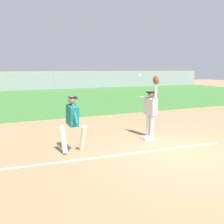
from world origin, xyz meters
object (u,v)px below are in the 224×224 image
at_px(baseball, 140,75).
at_px(parked_car_silver, 11,83).
at_px(first_base, 147,138).
at_px(runner, 73,120).
at_px(parked_car_tan, 123,81).
at_px(fielder, 151,108).
at_px(parked_car_red, 52,82).
at_px(parked_car_white, 90,81).

bearing_deg(baseball, parked_car_silver, 99.50).
xyz_separation_m(first_base, parked_car_silver, (-4.48, 24.95, 0.63)).
height_order(runner, parked_car_tan, runner).
bearing_deg(runner, parked_car_silver, 87.44).
bearing_deg(fielder, baseball, -5.25).
xyz_separation_m(runner, parked_car_red, (3.38, 25.55, -0.32)).
height_order(first_base, runner, runner).
xyz_separation_m(first_base, parked_car_white, (5.89, 25.47, 0.63)).
xyz_separation_m(first_base, parked_car_red, (0.59, 25.26, 0.63)).
relative_size(fielder, parked_car_red, 0.50).
relative_size(first_base, parked_car_red, 0.08).
relative_size(fielder, baseball, 30.81).
xyz_separation_m(parked_car_white, parked_car_tan, (4.91, -0.68, 0.00)).
distance_m(first_base, parked_car_tan, 27.05).
bearing_deg(parked_car_white, fielder, -109.26).
bearing_deg(parked_car_red, first_base, -86.94).
height_order(fielder, parked_car_silver, fielder).
bearing_deg(runner, parked_car_tan, 55.15).
xyz_separation_m(fielder, runner, (-3.03, -0.48, -0.12)).
xyz_separation_m(baseball, parked_car_red, (0.91, 25.18, -1.64)).
relative_size(parked_car_white, parked_car_tan, 1.02).
bearing_deg(runner, parked_car_white, 64.98).
bearing_deg(baseball, parked_car_red, 87.92).
distance_m(fielder, parked_car_tan, 26.78).
relative_size(first_base, parked_car_white, 0.08).
relative_size(first_base, baseball, 5.14).
relative_size(runner, baseball, 23.24).
height_order(baseball, parked_car_white, baseball).
relative_size(first_base, parked_car_tan, 0.08).
bearing_deg(parked_car_tan, first_base, -116.70).
relative_size(parked_car_red, parked_car_white, 0.99).
xyz_separation_m(parked_car_silver, parked_car_tan, (15.29, -0.16, 0.00)).
distance_m(runner, parked_car_silver, 25.30).
relative_size(fielder, parked_car_tan, 0.51).
xyz_separation_m(fielder, parked_car_white, (5.65, 25.29, -0.45)).
distance_m(runner, parked_car_tan, 28.53).
bearing_deg(parked_car_white, first_base, -109.68).
relative_size(parked_car_silver, parked_car_tan, 1.00).
bearing_deg(parked_car_silver, first_base, -76.04).
height_order(first_base, parked_car_silver, parked_car_silver).
xyz_separation_m(first_base, runner, (-2.79, -0.29, 0.96)).
bearing_deg(fielder, parked_car_white, -118.38).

